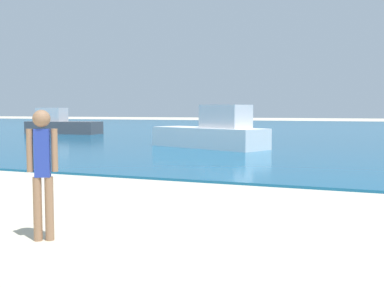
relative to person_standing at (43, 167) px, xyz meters
name	(u,v)px	position (x,y,z in m)	size (l,w,h in m)	color
water	(346,130)	(1.42, 34.93, -0.86)	(160.00, 60.00, 0.06)	#14567F
person_standing	(43,167)	(0.00, 0.00, 0.00)	(0.33, 0.22, 1.57)	#936B4C
boat_near	(212,133)	(-2.50, 13.37, -0.24)	(5.31, 3.46, 1.73)	white
boat_far	(61,125)	(-15.49, 20.79, -0.25)	(5.02, 1.85, 1.68)	#4C4C51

